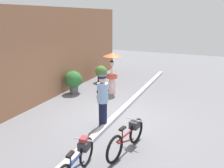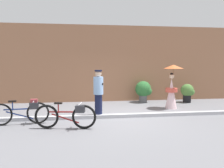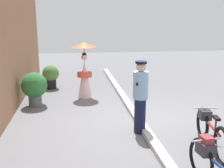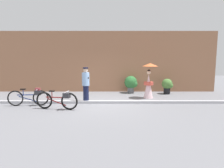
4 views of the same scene
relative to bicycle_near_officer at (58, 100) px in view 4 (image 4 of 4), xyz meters
The scene contains 9 objects.
ground_plane 1.99m from the bicycle_near_officer, 33.22° to the left, with size 30.00×30.00×0.00m, color slate.
building_wall 5.01m from the bicycle_near_officer, 70.11° to the left, with size 14.00×0.40×3.73m, color #9E6B4C.
sidewalk_curb 1.98m from the bicycle_near_officer, 33.22° to the left, with size 14.00×0.20×0.12m, color #B2B2B7.
bicycle_near_officer is the anchor object (origin of this frame).
bicycle_far_side 1.52m from the bicycle_near_officer, 156.00° to the left, with size 1.76×0.48×0.78m.
person_officer 1.62m from the bicycle_near_officer, 50.63° to the left, with size 0.34×0.34×1.66m.
person_with_parasol 4.75m from the bicycle_near_officer, 29.14° to the left, with size 0.81×0.81×1.83m.
potted_plant_by_door 5.08m from the bicycle_near_officer, 48.69° to the left, with size 0.78×0.76×1.03m.
potted_plant_small 6.47m from the bicycle_near_officer, 32.75° to the left, with size 0.63×0.61×0.90m.
Camera 4 is at (0.57, -8.75, 2.05)m, focal length 30.95 mm.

